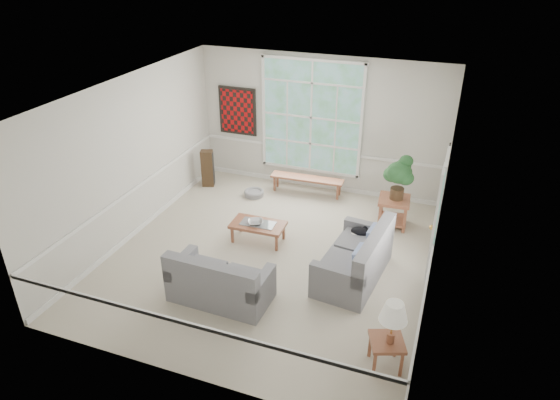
# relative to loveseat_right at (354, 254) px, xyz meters

# --- Properties ---
(floor) EXTENTS (5.50, 6.00, 0.01)m
(floor) POSITION_rel_loveseat_right_xyz_m (-1.52, 0.12, -0.46)
(floor) COLOR #B9AE9A
(floor) RESTS_ON ground
(ceiling) EXTENTS (5.50, 6.00, 0.02)m
(ceiling) POSITION_rel_loveseat_right_xyz_m (-1.52, 0.12, 2.54)
(ceiling) COLOR white
(ceiling) RESTS_ON ground
(wall_back) EXTENTS (5.50, 0.02, 3.00)m
(wall_back) POSITION_rel_loveseat_right_xyz_m (-1.52, 3.12, 1.04)
(wall_back) COLOR silver
(wall_back) RESTS_ON ground
(wall_front) EXTENTS (5.50, 0.02, 3.00)m
(wall_front) POSITION_rel_loveseat_right_xyz_m (-1.52, -2.88, 1.04)
(wall_front) COLOR silver
(wall_front) RESTS_ON ground
(wall_left) EXTENTS (0.02, 6.00, 3.00)m
(wall_left) POSITION_rel_loveseat_right_xyz_m (-4.27, 0.12, 1.04)
(wall_left) COLOR silver
(wall_left) RESTS_ON ground
(wall_right) EXTENTS (0.02, 6.00, 3.00)m
(wall_right) POSITION_rel_loveseat_right_xyz_m (1.23, 0.12, 1.04)
(wall_right) COLOR silver
(wall_right) RESTS_ON ground
(window_back) EXTENTS (2.30, 0.08, 2.40)m
(window_back) POSITION_rel_loveseat_right_xyz_m (-1.72, 3.08, 1.19)
(window_back) COLOR white
(window_back) RESTS_ON wall_back
(entry_door) EXTENTS (0.08, 0.90, 2.10)m
(entry_door) POSITION_rel_loveseat_right_xyz_m (1.19, 0.72, 0.59)
(entry_door) COLOR white
(entry_door) RESTS_ON floor
(door_sidelight) EXTENTS (0.08, 0.26, 1.90)m
(door_sidelight) POSITION_rel_loveseat_right_xyz_m (1.19, 0.09, 0.69)
(door_sidelight) COLOR white
(door_sidelight) RESTS_ON wall_right
(wall_art) EXTENTS (0.90, 0.06, 1.10)m
(wall_art) POSITION_rel_loveseat_right_xyz_m (-3.47, 3.07, 1.14)
(wall_art) COLOR #600B0B
(wall_art) RESTS_ON wall_back
(wall_frame_near) EXTENTS (0.04, 0.26, 0.32)m
(wall_frame_near) POSITION_rel_loveseat_right_xyz_m (1.19, 1.87, 1.09)
(wall_frame_near) COLOR black
(wall_frame_near) RESTS_ON wall_right
(wall_frame_far) EXTENTS (0.04, 0.26, 0.32)m
(wall_frame_far) POSITION_rel_loveseat_right_xyz_m (1.19, 2.27, 1.09)
(wall_frame_far) COLOR black
(wall_frame_far) RESTS_ON wall_right
(loveseat_right) EXTENTS (1.07, 1.79, 0.92)m
(loveseat_right) POSITION_rel_loveseat_right_xyz_m (0.00, 0.00, 0.00)
(loveseat_right) COLOR slate
(loveseat_right) RESTS_ON floor
(loveseat_front) EXTENTS (1.58, 0.85, 0.84)m
(loveseat_front) POSITION_rel_loveseat_right_xyz_m (-1.82, -1.27, -0.04)
(loveseat_front) COLOR slate
(loveseat_front) RESTS_ON floor
(coffee_table) EXTENTS (1.02, 0.58, 0.37)m
(coffee_table) POSITION_rel_loveseat_right_xyz_m (-1.92, 0.49, -0.27)
(coffee_table) COLOR brown
(coffee_table) RESTS_ON floor
(pewter_bowl) EXTENTS (0.45, 0.45, 0.08)m
(pewter_bowl) POSITION_rel_loveseat_right_xyz_m (-1.96, 0.47, -0.04)
(pewter_bowl) COLOR #9B9B9F
(pewter_bowl) RESTS_ON coffee_table
(window_bench) EXTENTS (1.64, 0.39, 0.38)m
(window_bench) POSITION_rel_loveseat_right_xyz_m (-1.67, 2.72, -0.27)
(window_bench) COLOR brown
(window_bench) RESTS_ON floor
(end_table) EXTENTS (0.64, 0.64, 0.59)m
(end_table) POSITION_rel_loveseat_right_xyz_m (0.35, 1.96, -0.16)
(end_table) COLOR brown
(end_table) RESTS_ON floor
(houseplant) EXTENTS (0.65, 0.65, 0.90)m
(houseplant) POSITION_rel_loveseat_right_xyz_m (0.38, 1.97, 0.59)
(houseplant) COLOR #225026
(houseplant) RESTS_ON end_table
(side_table) EXTENTS (0.56, 0.56, 0.45)m
(side_table) POSITION_rel_loveseat_right_xyz_m (0.86, -1.80, -0.24)
(side_table) COLOR brown
(side_table) RESTS_ON floor
(table_lamp) EXTENTS (0.46, 0.46, 0.63)m
(table_lamp) POSITION_rel_loveseat_right_xyz_m (0.89, -1.82, 0.30)
(table_lamp) COLOR silver
(table_lamp) RESTS_ON side_table
(pet_bed) EXTENTS (0.54, 0.54, 0.13)m
(pet_bed) POSITION_rel_loveseat_right_xyz_m (-2.73, 2.18, -0.39)
(pet_bed) COLOR gray
(pet_bed) RESTS_ON floor
(floor_speaker) EXTENTS (0.32, 0.28, 0.86)m
(floor_speaker) POSITION_rel_loveseat_right_xyz_m (-3.92, 2.31, -0.03)
(floor_speaker) COLOR #3C2A19
(floor_speaker) RESTS_ON floor
(cat) EXTENTS (0.37, 0.30, 0.15)m
(cat) POSITION_rel_loveseat_right_xyz_m (-0.03, 0.61, 0.09)
(cat) COLOR black
(cat) RESTS_ON loveseat_right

